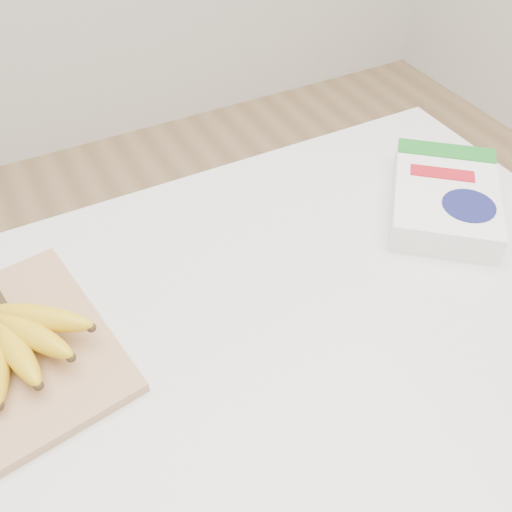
{
  "coord_description": "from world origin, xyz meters",
  "views": [
    {
      "loc": [
        -0.3,
        -0.48,
        1.56
      ],
      "look_at": [
        0.0,
        0.09,
        0.92
      ],
      "focal_mm": 40.0,
      "sensor_mm": 36.0,
      "label": 1
    }
  ],
  "objects_px": {
    "bananas": "(19,338)",
    "table": "(275,447)",
    "cereal_box": "(444,197)",
    "cutting_board": "(18,351)"
  },
  "relations": [
    {
      "from": "table",
      "to": "cereal_box",
      "type": "bearing_deg",
      "value": 11.28
    },
    {
      "from": "table",
      "to": "cutting_board",
      "type": "relative_size",
      "value": 3.52
    },
    {
      "from": "bananas",
      "to": "cereal_box",
      "type": "height_order",
      "value": "bananas"
    },
    {
      "from": "table",
      "to": "cutting_board",
      "type": "distance_m",
      "value": 0.59
    },
    {
      "from": "table",
      "to": "bananas",
      "type": "xyz_separation_m",
      "value": [
        -0.37,
        0.1,
        0.48
      ]
    },
    {
      "from": "table",
      "to": "cereal_box",
      "type": "xyz_separation_m",
      "value": [
        0.38,
        0.08,
        0.47
      ]
    },
    {
      "from": "bananas",
      "to": "cereal_box",
      "type": "relative_size",
      "value": 0.6
    },
    {
      "from": "table",
      "to": "cereal_box",
      "type": "height_order",
      "value": "cereal_box"
    },
    {
      "from": "bananas",
      "to": "table",
      "type": "bearing_deg",
      "value": -15.01
    },
    {
      "from": "table",
      "to": "cutting_board",
      "type": "height_order",
      "value": "cutting_board"
    }
  ]
}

